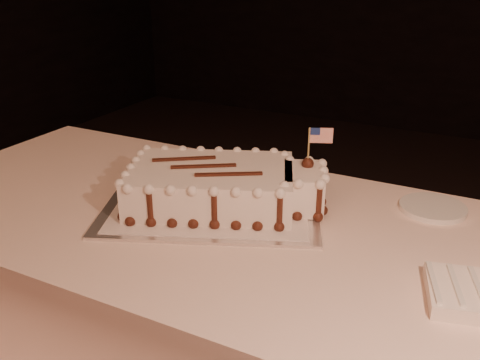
% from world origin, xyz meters
% --- Properties ---
extents(cake_board, '(0.65, 0.58, 0.01)m').
position_xyz_m(cake_board, '(-0.37, 0.65, 0.75)').
color(cake_board, silver).
rests_on(cake_board, banquet_table).
extents(doily, '(0.58, 0.52, 0.00)m').
position_xyz_m(doily, '(-0.37, 0.65, 0.76)').
color(doily, silver).
rests_on(doily, cake_board).
extents(sheet_cake, '(0.53, 0.40, 0.20)m').
position_xyz_m(sheet_cake, '(-0.35, 0.66, 0.81)').
color(sheet_cake, white).
rests_on(sheet_cake, doily).
extents(side_plate, '(0.16, 0.16, 0.01)m').
position_xyz_m(side_plate, '(0.13, 0.88, 0.76)').
color(side_plate, white).
rests_on(side_plate, banquet_table).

